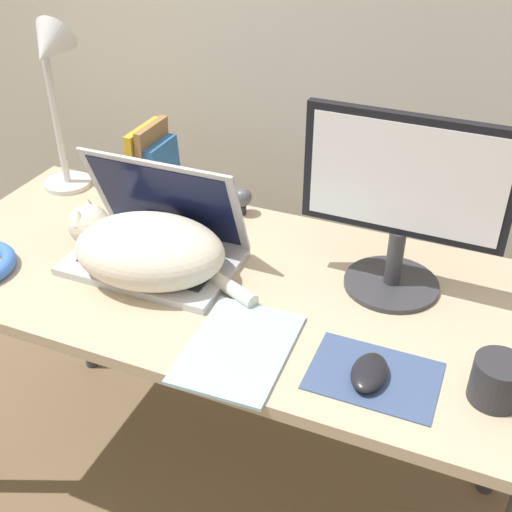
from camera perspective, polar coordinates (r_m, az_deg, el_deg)
The scene contains 11 objects.
desk at distance 1.50m, azimuth -2.63°, elevation -4.36°, with size 1.45×0.65×0.75m.
laptop at distance 1.50m, azimuth -8.82°, elevation 1.17°, with size 0.38×0.25×0.25m.
cat at distance 1.43m, azimuth -9.75°, elevation 0.62°, with size 0.46×0.29×0.15m.
external_monitor at distance 1.34m, azimuth 12.94°, elevation 4.90°, with size 0.42×0.21×0.40m.
mousepad at distance 1.22m, azimuth 10.43°, elevation -10.42°, with size 0.24×0.17×0.00m.
computer_mouse at distance 1.20m, azimuth 10.04°, elevation -10.14°, with size 0.06×0.11×0.03m.
book_row at distance 1.67m, azimuth -8.99°, elevation 7.32°, with size 0.08×0.15×0.24m.
desk_lamp at distance 1.75m, azimuth -17.63°, elevation 14.78°, with size 0.17×0.17×0.48m.
notepad at distance 1.25m, azimuth -1.54°, elevation -8.20°, with size 0.20×0.28×0.01m.
webcam at distance 1.67m, azimuth -1.23°, elevation 5.18°, with size 0.05×0.05×0.08m.
mug at distance 1.21m, azimuth 20.78°, elevation -10.36°, with size 0.13×0.09×0.08m.
Camera 1 is at (0.52, -0.74, 1.58)m, focal length 45.00 mm.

